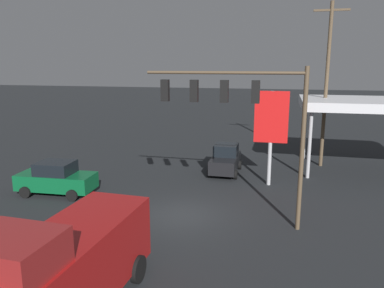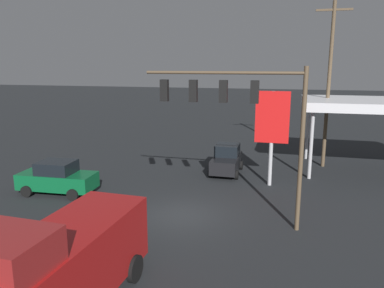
{
  "view_description": "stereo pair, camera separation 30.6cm",
  "coord_description": "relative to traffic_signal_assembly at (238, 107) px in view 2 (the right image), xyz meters",
  "views": [
    {
      "loc": [
        -4.63,
        17.03,
        7.41
      ],
      "look_at": [
        0.0,
        -2.0,
        3.22
      ],
      "focal_mm": 35.0,
      "sensor_mm": 36.0,
      "label": 1
    },
    {
      "loc": [
        -4.92,
        16.95,
        7.41
      ],
      "look_at": [
        0.0,
        -2.0,
        3.22
      ],
      "focal_mm": 35.0,
      "sensor_mm": 36.0,
      "label": 2
    }
  ],
  "objects": [
    {
      "name": "ground_plane",
      "position": [
        2.73,
        -0.34,
        -5.56
      ],
      "size": [
        200.0,
        200.0,
        0.0
      ],
      "primitive_type": "plane",
      "color": "black"
    },
    {
      "name": "traffic_signal_assembly",
      "position": [
        0.0,
        0.0,
        0.0
      ],
      "size": [
        7.2,
        0.43,
        7.34
      ],
      "color": "brown",
      "rests_on": "ground"
    },
    {
      "name": "utility_pole",
      "position": [
        -4.84,
        -11.72,
        0.55
      ],
      "size": [
        2.4,
        0.26,
        11.63
      ],
      "color": "brown",
      "rests_on": "ground"
    },
    {
      "name": "price_sign",
      "position": [
        -1.26,
        -6.23,
        -1.52
      ],
      "size": [
        2.03,
        0.27,
        5.84
      ],
      "color": "#B7B7BC",
      "rests_on": "ground"
    },
    {
      "name": "delivery_truck",
      "position": [
        3.94,
        8.1,
        -3.86
      ],
      "size": [
        2.77,
        6.89,
        3.58
      ],
      "rotation": [
        0.0,
        0.0,
        1.53
      ],
      "color": "maroon",
      "rests_on": "ground"
    },
    {
      "name": "hatchback_crossing",
      "position": [
        1.78,
        -8.2,
        -4.61
      ],
      "size": [
        1.97,
        3.8,
        1.97
      ],
      "rotation": [
        0.0,
        0.0,
        1.57
      ],
      "color": "black",
      "rests_on": "ground"
    },
    {
      "name": "sedan_waiting",
      "position": [
        10.62,
        -1.57,
        -4.61
      ],
      "size": [
        4.49,
        2.25,
        1.93
      ],
      "rotation": [
        0.0,
        0.0,
        0.05
      ],
      "color": "#0C592D",
      "rests_on": "ground"
    }
  ]
}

